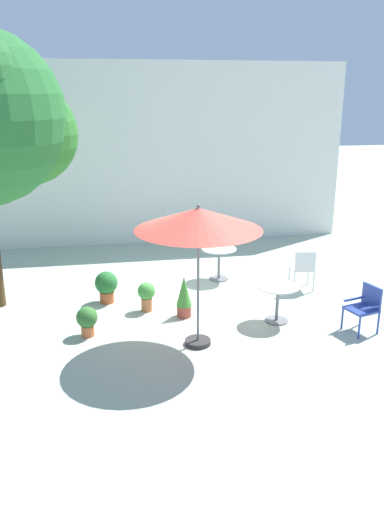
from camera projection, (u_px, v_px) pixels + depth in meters
name	position (u px, v px, depth m)	size (l,w,h in m)	color
ground_plane	(196.00, 302.00, 10.56)	(60.00, 60.00, 0.00)	#AAB6A1
villa_facade	(165.00, 155.00, 14.27)	(10.13, 0.30, 4.91)	silver
patio_umbrella_0	(198.00, 220.00, 8.16)	(2.06, 2.06, 2.43)	#2D2D2D
cafe_table_0	(219.00, 258.00, 11.72)	(0.78, 0.78, 0.74)	silver
cafe_table_1	(278.00, 297.00, 9.54)	(0.78, 0.78, 0.71)	silver
patio_chair_0	(365.00, 305.00, 9.16)	(0.58, 0.58, 0.85)	#2E4296
patio_chair_1	(303.00, 266.00, 11.09)	(0.51, 0.51, 0.90)	silver
potted_plant_0	(87.00, 319.00, 9.03)	(0.37, 0.37, 0.54)	#CB673B
potted_plant_1	(184.00, 296.00, 9.78)	(0.30, 0.30, 0.82)	#AA4937
potted_plant_2	(106.00, 285.00, 10.46)	(0.46, 0.46, 0.65)	#B5562E
potted_plant_3	(146.00, 294.00, 10.06)	(0.34, 0.34, 0.58)	#C07043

